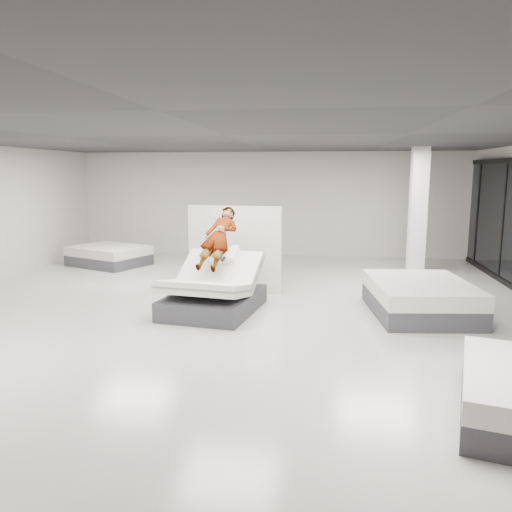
{
  "coord_description": "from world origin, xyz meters",
  "views": [
    {
      "loc": [
        1.65,
        -8.46,
        2.6
      ],
      "look_at": [
        0.38,
        0.9,
        1.0
      ],
      "focal_mm": 35.0,
      "sensor_mm": 36.0,
      "label": 1
    }
  ],
  "objects_px": {
    "hero_bed": "(214,292)",
    "divider_panel": "(234,249)",
    "flat_bed_right_far": "(420,298)",
    "flat_bed_left_far": "(109,256)",
    "column": "(418,212)",
    "person": "(219,247)",
    "remote": "(223,259)"
  },
  "relations": [
    {
      "from": "person",
      "to": "flat_bed_left_far",
      "type": "bearing_deg",
      "value": 144.57
    },
    {
      "from": "remote",
      "to": "flat_bed_left_far",
      "type": "bearing_deg",
      "value": 143.06
    },
    {
      "from": "flat_bed_right_far",
      "to": "flat_bed_left_far",
      "type": "relative_size",
      "value": 1.01
    },
    {
      "from": "person",
      "to": "column",
      "type": "height_order",
      "value": "column"
    },
    {
      "from": "hero_bed",
      "to": "column",
      "type": "xyz_separation_m",
      "value": [
        4.35,
        4.07,
        1.22
      ]
    },
    {
      "from": "remote",
      "to": "column",
      "type": "xyz_separation_m",
      "value": [
        4.14,
        4.14,
        0.58
      ]
    },
    {
      "from": "flat_bed_right_far",
      "to": "flat_bed_left_far",
      "type": "bearing_deg",
      "value": 153.41
    },
    {
      "from": "remote",
      "to": "flat_bed_left_far",
      "type": "height_order",
      "value": "remote"
    },
    {
      "from": "remote",
      "to": "person",
      "type": "bearing_deg",
      "value": 122.15
    },
    {
      "from": "hero_bed",
      "to": "person",
      "type": "xyz_separation_m",
      "value": [
        0.05,
        0.31,
        0.82
      ]
    },
    {
      "from": "person",
      "to": "flat_bed_right_far",
      "type": "xyz_separation_m",
      "value": [
        3.76,
        0.04,
        -0.88
      ]
    },
    {
      "from": "hero_bed",
      "to": "person",
      "type": "bearing_deg",
      "value": 80.97
    },
    {
      "from": "hero_bed",
      "to": "column",
      "type": "bearing_deg",
      "value": 43.04
    },
    {
      "from": "person",
      "to": "remote",
      "type": "bearing_deg",
      "value": -57.85
    },
    {
      "from": "column",
      "to": "flat_bed_right_far",
      "type": "bearing_deg",
      "value": -98.4
    },
    {
      "from": "flat_bed_right_far",
      "to": "flat_bed_left_far",
      "type": "xyz_separation_m",
      "value": [
        -7.74,
        3.88,
        -0.04
      ]
    },
    {
      "from": "hero_bed",
      "to": "divider_panel",
      "type": "bearing_deg",
      "value": 86.35
    },
    {
      "from": "hero_bed",
      "to": "person",
      "type": "relative_size",
      "value": 1.42
    },
    {
      "from": "remote",
      "to": "divider_panel",
      "type": "xyz_separation_m",
      "value": [
        -0.11,
        1.72,
        -0.08
      ]
    },
    {
      "from": "hero_bed",
      "to": "divider_panel",
      "type": "xyz_separation_m",
      "value": [
        0.1,
        1.64,
        0.56
      ]
    },
    {
      "from": "divider_panel",
      "to": "remote",
      "type": "bearing_deg",
      "value": -80.91
    },
    {
      "from": "divider_panel",
      "to": "flat_bed_left_far",
      "type": "bearing_deg",
      "value": 153.03
    },
    {
      "from": "hero_bed",
      "to": "flat_bed_left_far",
      "type": "bearing_deg",
      "value": 133.01
    },
    {
      "from": "flat_bed_right_far",
      "to": "column",
      "type": "height_order",
      "value": "column"
    },
    {
      "from": "remote",
      "to": "divider_panel",
      "type": "relative_size",
      "value": 0.07
    },
    {
      "from": "hero_bed",
      "to": "column",
      "type": "relative_size",
      "value": 0.69
    },
    {
      "from": "hero_bed",
      "to": "divider_panel",
      "type": "height_order",
      "value": "divider_panel"
    },
    {
      "from": "hero_bed",
      "to": "remote",
      "type": "height_order",
      "value": "hero_bed"
    },
    {
      "from": "remote",
      "to": "column",
      "type": "distance_m",
      "value": 5.88
    },
    {
      "from": "person",
      "to": "remote",
      "type": "xyz_separation_m",
      "value": [
        0.16,
        -0.38,
        -0.17
      ]
    },
    {
      "from": "remote",
      "to": "column",
      "type": "bearing_deg",
      "value": 54.0
    },
    {
      "from": "person",
      "to": "flat_bed_right_far",
      "type": "height_order",
      "value": "person"
    }
  ]
}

